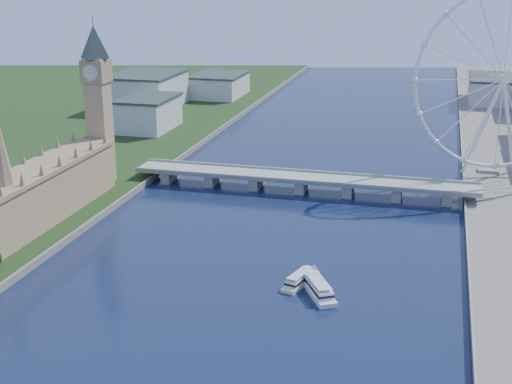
% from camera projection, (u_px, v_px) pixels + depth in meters
% --- Properties ---
extents(parliament_range, '(24.00, 200.00, 70.00)m').
position_uv_depth(parliament_range, '(6.00, 212.00, 362.06)').
color(parliament_range, tan).
rests_on(parliament_range, ground).
extents(big_ben, '(20.02, 20.02, 110.00)m').
position_uv_depth(big_ben, '(97.00, 84.00, 446.88)').
color(big_ben, tan).
rests_on(big_ben, ground).
extents(westminster_bridge, '(220.00, 22.00, 9.50)m').
position_uv_depth(westminster_bridge, '(302.00, 181.00, 454.69)').
color(westminster_bridge, gray).
rests_on(westminster_bridge, ground).
extents(london_eye, '(113.60, 39.12, 124.30)m').
position_uv_depth(london_eye, '(504.00, 80.00, 458.01)').
color(london_eye, silver).
rests_on(london_eye, ground).
extents(city_skyline, '(505.00, 280.00, 32.00)m').
position_uv_depth(city_skyline, '(395.00, 97.00, 681.75)').
color(city_skyline, beige).
rests_on(city_skyline, ground).
extents(tour_boat_near, '(22.70, 31.98, 7.10)m').
position_uv_depth(tour_boat_near, '(318.00, 294.00, 313.71)').
color(tour_boat_near, white).
rests_on(tour_boat_near, ground).
extents(tour_boat_far, '(14.26, 27.86, 5.94)m').
position_uv_depth(tour_boat_far, '(300.00, 284.00, 323.50)').
color(tour_boat_far, beige).
rests_on(tour_boat_far, ground).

